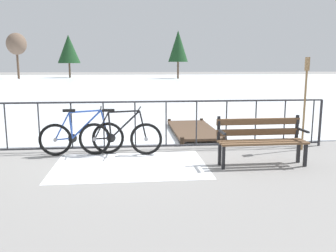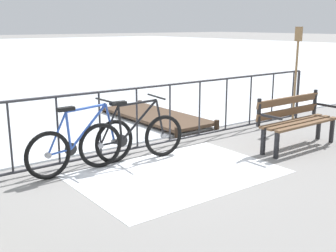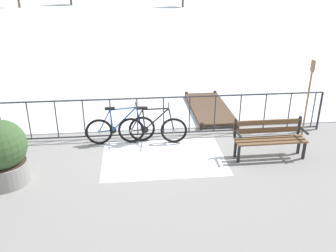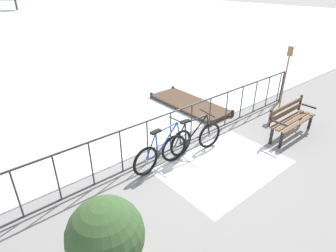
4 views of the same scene
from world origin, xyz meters
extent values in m
plane|color=gray|center=(0.00, 0.00, 0.00)|extent=(160.00, 160.00, 0.00)
cube|color=white|center=(0.22, -1.20, 0.00)|extent=(2.77, 1.89, 0.01)
cylinder|color=#2D2D33|center=(0.00, 0.00, 1.05)|extent=(9.00, 0.04, 0.04)
cylinder|color=#2D2D33|center=(0.00, 0.00, 0.08)|extent=(9.00, 0.04, 0.04)
cylinder|color=#2D2D33|center=(4.50, 0.00, 0.53)|extent=(0.06, 0.06, 1.05)
cylinder|color=#2D2D33|center=(-3.66, 0.00, 0.57)|extent=(0.03, 0.03, 0.97)
cylinder|color=#2D2D33|center=(-2.99, 0.00, 0.57)|extent=(0.03, 0.03, 0.97)
cylinder|color=#2D2D33|center=(-2.33, 0.00, 0.57)|extent=(0.03, 0.03, 0.97)
cylinder|color=#2D2D33|center=(-1.66, 0.00, 0.57)|extent=(0.03, 0.03, 0.97)
cylinder|color=#2D2D33|center=(-1.00, 0.00, 0.57)|extent=(0.03, 0.03, 0.97)
cylinder|color=#2D2D33|center=(-0.33, 0.00, 0.57)|extent=(0.03, 0.03, 0.97)
cylinder|color=#2D2D33|center=(0.33, 0.00, 0.57)|extent=(0.03, 0.03, 0.97)
cylinder|color=#2D2D33|center=(1.00, 0.00, 0.57)|extent=(0.03, 0.03, 0.97)
cylinder|color=#2D2D33|center=(1.66, 0.00, 0.57)|extent=(0.03, 0.03, 0.97)
cylinder|color=#2D2D33|center=(2.33, 0.00, 0.57)|extent=(0.03, 0.03, 0.97)
cylinder|color=#2D2D33|center=(2.99, 0.00, 0.57)|extent=(0.03, 0.03, 0.97)
cylinder|color=#2D2D33|center=(3.66, 0.00, 0.57)|extent=(0.03, 0.03, 0.97)
cylinder|color=#2D2D33|center=(4.32, 0.00, 0.57)|extent=(0.03, 0.03, 0.97)
torus|color=black|center=(-0.50, -0.31, 0.33)|extent=(0.66, 0.13, 0.66)
cylinder|color=gray|center=(-0.50, -0.31, 0.33)|extent=(0.09, 0.07, 0.08)
torus|color=black|center=(0.55, -0.43, 0.33)|extent=(0.66, 0.13, 0.66)
cylinder|color=gray|center=(0.55, -0.43, 0.33)|extent=(0.09, 0.07, 0.08)
cylinder|color=black|center=(-0.19, -0.34, 0.62)|extent=(0.08, 0.04, 0.53)
cylinder|color=black|center=(0.13, -0.38, 0.63)|extent=(0.61, 0.10, 0.59)
cylinder|color=black|center=(0.11, -0.38, 0.90)|extent=(0.63, 0.11, 0.07)
cylinder|color=black|center=(-0.33, -0.33, 0.34)|extent=(0.34, 0.07, 0.05)
cylinder|color=black|center=(-0.35, -0.33, 0.61)|extent=(0.32, 0.06, 0.56)
cylinder|color=black|center=(0.48, -0.42, 0.62)|extent=(0.16, 0.05, 0.59)
cube|color=black|center=(-0.21, -0.34, 0.92)|extent=(0.25, 0.13, 0.05)
cylinder|color=black|center=(0.42, -0.41, 0.96)|extent=(0.09, 0.52, 0.03)
cylinder|color=black|center=(-0.16, -0.35, 0.35)|extent=(0.18, 0.04, 0.18)
torus|color=black|center=(-1.28, -0.31, 0.33)|extent=(0.66, 0.10, 0.66)
cylinder|color=gray|center=(-1.28, -0.31, 0.33)|extent=(0.08, 0.06, 0.08)
torus|color=black|center=(-0.23, -0.24, 0.33)|extent=(0.66, 0.10, 0.66)
cylinder|color=gray|center=(-0.23, -0.24, 0.33)|extent=(0.08, 0.06, 0.08)
cylinder|color=#2D51B2|center=(-0.97, -0.29, 0.62)|extent=(0.08, 0.04, 0.53)
cylinder|color=#2D51B2|center=(-0.65, -0.27, 0.63)|extent=(0.61, 0.07, 0.59)
cylinder|color=#2D51B2|center=(-0.67, -0.27, 0.90)|extent=(0.63, 0.07, 0.07)
cylinder|color=#2D51B2|center=(-1.11, -0.30, 0.34)|extent=(0.34, 0.05, 0.05)
cylinder|color=#2D51B2|center=(-1.13, -0.30, 0.61)|extent=(0.32, 0.05, 0.56)
cylinder|color=#2D51B2|center=(-0.30, -0.25, 0.62)|extent=(0.16, 0.04, 0.59)
cube|color=black|center=(-0.99, -0.29, 0.92)|extent=(0.25, 0.11, 0.05)
cylinder|color=black|center=(-0.36, -0.25, 0.96)|extent=(0.06, 0.52, 0.03)
cylinder|color=black|center=(-0.95, -0.29, 0.35)|extent=(0.18, 0.03, 0.18)
cube|color=brown|center=(2.61, -1.29, 0.44)|extent=(1.60, 0.12, 0.04)
cube|color=brown|center=(2.61, -1.44, 0.44)|extent=(1.60, 0.12, 0.04)
cube|color=brown|center=(2.62, -1.59, 0.44)|extent=(1.60, 0.12, 0.04)
cube|color=brown|center=(2.61, -1.19, 0.58)|extent=(1.60, 0.07, 0.12)
cube|color=brown|center=(2.61, -1.19, 0.78)|extent=(1.60, 0.07, 0.12)
cube|color=black|center=(3.38, -1.57, 0.22)|extent=(0.05, 0.06, 0.44)
cube|color=black|center=(3.37, -1.30, 0.22)|extent=(0.05, 0.06, 0.44)
cube|color=black|center=(3.37, -1.18, 0.67)|extent=(0.05, 0.04, 0.45)
cube|color=black|center=(3.37, -1.43, 0.64)|extent=(0.04, 0.40, 0.04)
cube|color=black|center=(1.86, -1.58, 0.22)|extent=(0.05, 0.06, 0.44)
cube|color=black|center=(1.85, -1.32, 0.22)|extent=(0.05, 0.06, 0.44)
cube|color=black|center=(1.85, -1.20, 0.67)|extent=(0.05, 0.04, 0.45)
cube|color=black|center=(1.85, -1.45, 0.64)|extent=(0.04, 0.40, 0.04)
sphere|color=#38562D|center=(-3.03, -1.88, 0.82)|extent=(1.01, 1.01, 1.01)
cylinder|color=#937047|center=(3.93, -0.33, 0.85)|extent=(0.04, 0.04, 1.70)
cube|color=#937047|center=(3.93, -0.33, 1.84)|extent=(0.03, 0.16, 0.28)
cube|color=#4C3828|center=(1.89, 1.67, 0.12)|extent=(1.10, 2.74, 0.06)
cylinder|color=#35271C|center=(1.39, 0.30, 0.10)|extent=(0.10, 0.10, 0.20)
cylinder|color=#35271C|center=(2.38, 0.30, 0.10)|extent=(0.10, 0.10, 0.20)
cylinder|color=#35271C|center=(1.39, 3.04, 0.10)|extent=(0.10, 0.10, 0.20)
cylinder|color=#35271C|center=(2.38, 3.04, 0.10)|extent=(0.10, 0.10, 0.20)
camera|label=1|loc=(0.25, -7.51, 1.83)|focal=37.96mm
camera|label=2|loc=(-3.25, -5.55, 2.03)|focal=45.20mm
camera|label=3|loc=(-0.44, -8.41, 3.89)|focal=38.17mm
camera|label=4|loc=(-4.05, -4.32, 3.72)|focal=30.12mm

